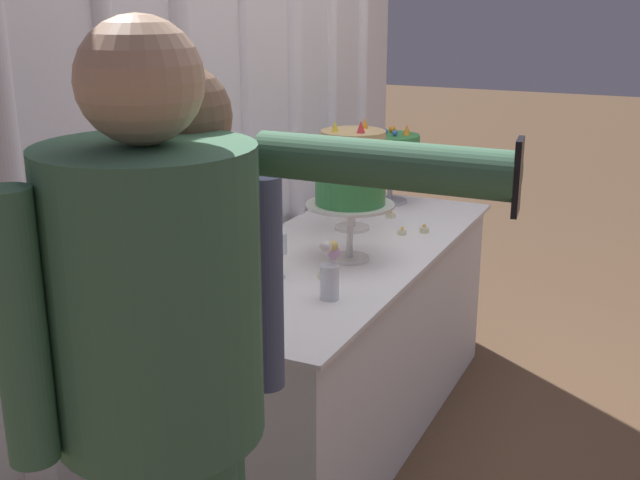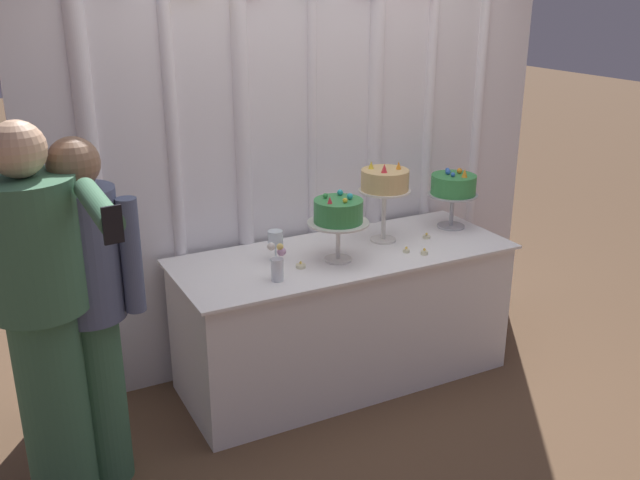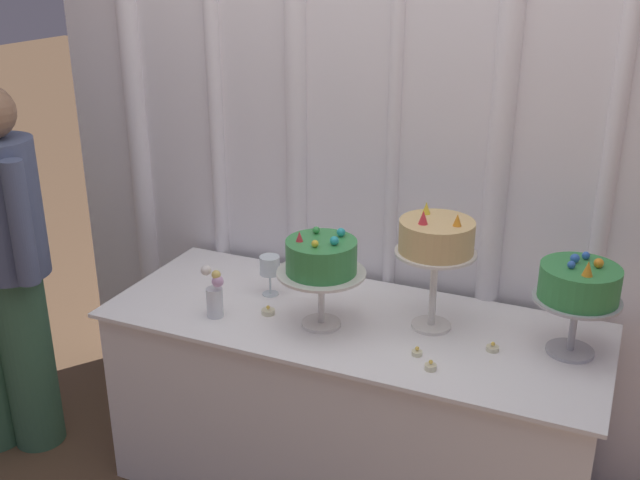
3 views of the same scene
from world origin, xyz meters
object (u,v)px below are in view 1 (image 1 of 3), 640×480
tealight_far_right (391,215)px  guest_man_dark_suit (193,394)px  cake_display_center (353,149)px  tealight_near_left (402,232)px  cake_table (337,342)px  wine_glass (275,244)px  flower_vase (330,272)px  tealight_near_right (424,230)px  cake_display_rightmost (391,150)px  cake_display_leftmost (350,192)px  tealight_far_left (325,275)px  guest_girl_blue_dress (165,433)px

tealight_far_right → guest_man_dark_suit: 1.89m
cake_display_center → tealight_near_left: (0.01, -0.21, -0.32)m
cake_table → guest_man_dark_suit: bearing=-168.9°
wine_glass → flower_vase: bearing=-112.0°
cake_table → tealight_near_right: 0.57m
cake_display_rightmost → cake_display_leftmost: bearing=-169.3°
cake_display_leftmost → tealight_near_left: 0.46m
tealight_far_left → tealight_near_left: tealight_far_left is taller
cake_table → guest_girl_blue_dress: size_ratio=1.11×
cake_display_leftmost → guest_man_dark_suit: (-1.27, -0.18, -0.14)m
tealight_far_left → cake_display_center: bearing=14.3°
cake_display_leftmost → wine_glass: size_ratio=2.26×
flower_vase → tealight_near_left: bearing=2.3°
cake_display_leftmost → tealight_near_right: cake_display_leftmost is taller
wine_glass → guest_girl_blue_dress: (-1.18, -0.41, 0.02)m
cake_table → tealight_far_left: (-0.30, -0.08, 0.39)m
tealight_far_right → wine_glass: bearing=174.6°
tealight_far_left → tealight_near_right: (0.66, -0.13, 0.00)m
tealight_far_left → tealight_near_right: tealight_near_right is taller
cake_display_leftmost → tealight_near_right: 0.53m
wine_glass → cake_display_center: bearing=-0.4°
cake_display_center → wine_glass: size_ratio=2.82×
cake_display_leftmost → flower_vase: cake_display_leftmost is taller
cake_table → cake_display_leftmost: size_ratio=5.03×
flower_vase → guest_girl_blue_dress: 1.10m
cake_display_center → tealight_far_left: size_ratio=8.94×
tealight_near_left → guest_girl_blue_dress: 1.86m
tealight_near_left → tealight_far_right: 0.26m
cake_display_leftmost → wine_glass: 0.35m
guest_girl_blue_dress → cake_display_center: bearing=12.3°
tealight_far_left → guest_man_dark_suit: bearing=-170.3°
flower_vase → cake_display_rightmost: bearing=11.8°
cake_display_rightmost → tealight_far_left: bearing=-171.3°
cake_display_center → cake_display_leftmost: bearing=-158.3°
guest_man_dark_suit → cake_display_center: bearing=11.4°
tealight_far_right → guest_girl_blue_dress: size_ratio=0.03×
cake_display_center → guest_man_dark_suit: size_ratio=0.29×
guest_girl_blue_dress → flower_vase: bearing=8.3°
guest_man_dark_suit → cake_display_rightmost: bearing=9.2°
tealight_near_left → guest_man_dark_suit: 1.66m
tealight_far_right → guest_man_dark_suit: size_ratio=0.03×
cake_display_leftmost → tealight_near_left: bearing=-9.9°
cake_display_leftmost → guest_girl_blue_dress: 1.49m
tealight_near_right → guest_girl_blue_dress: 1.92m
wine_glass → flower_vase: size_ratio=0.80×
flower_vase → tealight_near_left: 0.77m
cake_display_leftmost → guest_man_dark_suit: bearing=-171.8°
cake_table → cake_display_rightmost: size_ratio=5.03×
cake_display_rightmost → tealight_far_left: 1.10m
cake_table → cake_display_rightmost: 0.98m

